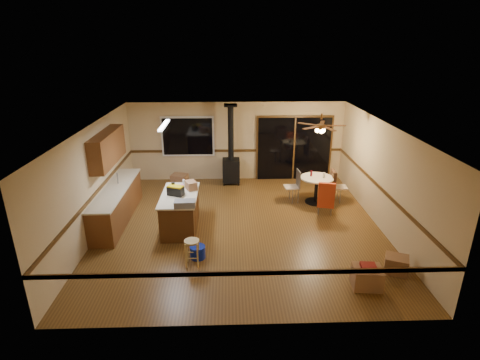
{
  "coord_description": "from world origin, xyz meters",
  "views": [
    {
      "loc": [
        -0.29,
        -8.49,
        4.46
      ],
      "look_at": [
        0.0,
        0.3,
        1.15
      ],
      "focal_mm": 28.0,
      "sensor_mm": 36.0,
      "label": 1
    }
  ],
  "objects_px": {
    "kitchen_island": "(180,211)",
    "chair_near": "(326,195)",
    "toolbox_grey": "(185,204)",
    "bar_stool": "(192,253)",
    "dining_table": "(316,185)",
    "toolbox_black": "(176,191)",
    "box_corner_b": "(396,265)",
    "wood_stove": "(231,162)",
    "box_corner_a": "(367,277)",
    "blue_bucket": "(198,252)",
    "chair_left": "(295,182)",
    "chair_right": "(334,182)",
    "box_under_window": "(180,180)"
  },
  "relations": [
    {
      "from": "chair_left",
      "to": "chair_near",
      "type": "distance_m",
      "value": 1.18
    },
    {
      "from": "box_under_window",
      "to": "box_corner_b",
      "type": "relative_size",
      "value": 1.11
    },
    {
      "from": "wood_stove",
      "to": "chair_right",
      "type": "bearing_deg",
      "value": -27.74
    },
    {
      "from": "wood_stove",
      "to": "box_corner_a",
      "type": "bearing_deg",
      "value": -65.63
    },
    {
      "from": "kitchen_island",
      "to": "wood_stove",
      "type": "xyz_separation_m",
      "value": [
        1.3,
        3.05,
        0.28
      ]
    },
    {
      "from": "bar_stool",
      "to": "box_under_window",
      "type": "distance_m",
      "value": 4.64
    },
    {
      "from": "blue_bucket",
      "to": "box_corner_a",
      "type": "distance_m",
      "value": 3.49
    },
    {
      "from": "bar_stool",
      "to": "chair_right",
      "type": "xyz_separation_m",
      "value": [
        3.82,
        3.18,
        0.31
      ]
    },
    {
      "from": "kitchen_island",
      "to": "chair_near",
      "type": "height_order",
      "value": "chair_near"
    },
    {
      "from": "toolbox_grey",
      "to": "dining_table",
      "type": "relative_size",
      "value": 0.5
    },
    {
      "from": "kitchen_island",
      "to": "box_corner_a",
      "type": "height_order",
      "value": "kitchen_island"
    },
    {
      "from": "chair_near",
      "to": "box_under_window",
      "type": "bearing_deg",
      "value": 150.81
    },
    {
      "from": "chair_left",
      "to": "chair_right",
      "type": "distance_m",
      "value": 1.11
    },
    {
      "from": "chair_right",
      "to": "chair_near",
      "type": "bearing_deg",
      "value": -115.91
    },
    {
      "from": "wood_stove",
      "to": "toolbox_black",
      "type": "height_order",
      "value": "wood_stove"
    },
    {
      "from": "kitchen_island",
      "to": "box_corner_b",
      "type": "bearing_deg",
      "value": -24.53
    },
    {
      "from": "bar_stool",
      "to": "dining_table",
      "type": "distance_m",
      "value": 4.55
    },
    {
      "from": "bar_stool",
      "to": "toolbox_grey",
      "type": "bearing_deg",
      "value": 102.85
    },
    {
      "from": "toolbox_grey",
      "to": "toolbox_black",
      "type": "height_order",
      "value": "toolbox_black"
    },
    {
      "from": "blue_bucket",
      "to": "chair_near",
      "type": "xyz_separation_m",
      "value": [
        3.27,
        1.98,
        0.46
      ]
    },
    {
      "from": "chair_near",
      "to": "chair_right",
      "type": "distance_m",
      "value": 1.05
    },
    {
      "from": "toolbox_black",
      "to": "chair_near",
      "type": "distance_m",
      "value": 3.94
    },
    {
      "from": "dining_table",
      "to": "box_corner_b",
      "type": "bearing_deg",
      "value": -76.27
    },
    {
      "from": "dining_table",
      "to": "chair_right",
      "type": "distance_m",
      "value": 0.53
    },
    {
      "from": "chair_near",
      "to": "chair_right",
      "type": "xyz_separation_m",
      "value": [
        0.46,
        0.94,
        0.0
      ]
    },
    {
      "from": "wood_stove",
      "to": "box_corner_a",
      "type": "distance_m",
      "value": 6.16
    },
    {
      "from": "kitchen_island",
      "to": "box_under_window",
      "type": "height_order",
      "value": "kitchen_island"
    },
    {
      "from": "box_corner_a",
      "to": "toolbox_black",
      "type": "bearing_deg",
      "value": 147.3
    },
    {
      "from": "box_corner_a",
      "to": "box_corner_b",
      "type": "height_order",
      "value": "box_corner_a"
    },
    {
      "from": "toolbox_grey",
      "to": "toolbox_black",
      "type": "relative_size",
      "value": 1.22
    },
    {
      "from": "toolbox_grey",
      "to": "box_corner_b",
      "type": "relative_size",
      "value": 1.07
    },
    {
      "from": "toolbox_black",
      "to": "bar_stool",
      "type": "distance_m",
      "value": 1.87
    },
    {
      "from": "bar_stool",
      "to": "box_under_window",
      "type": "relative_size",
      "value": 1.17
    },
    {
      "from": "toolbox_black",
      "to": "chair_left",
      "type": "relative_size",
      "value": 0.75
    },
    {
      "from": "blue_bucket",
      "to": "chair_right",
      "type": "distance_m",
      "value": 4.76
    },
    {
      "from": "bar_stool",
      "to": "chair_right",
      "type": "relative_size",
      "value": 0.82
    },
    {
      "from": "chair_near",
      "to": "box_corner_b",
      "type": "height_order",
      "value": "chair_near"
    },
    {
      "from": "dining_table",
      "to": "box_corner_a",
      "type": "height_order",
      "value": "dining_table"
    },
    {
      "from": "toolbox_grey",
      "to": "bar_stool",
      "type": "relative_size",
      "value": 0.82
    },
    {
      "from": "dining_table",
      "to": "chair_near",
      "type": "xyz_separation_m",
      "value": [
        0.06,
        -0.88,
        0.06
      ]
    },
    {
      "from": "chair_right",
      "to": "box_under_window",
      "type": "bearing_deg",
      "value": 163.29
    },
    {
      "from": "box_under_window",
      "to": "kitchen_island",
      "type": "bearing_deg",
      "value": -82.63
    },
    {
      "from": "toolbox_grey",
      "to": "box_corner_b",
      "type": "xyz_separation_m",
      "value": [
        4.39,
        -1.39,
        -0.79
      ]
    },
    {
      "from": "chair_left",
      "to": "toolbox_grey",
      "type": "bearing_deg",
      "value": -142.44
    },
    {
      "from": "toolbox_black",
      "to": "box_corner_b",
      "type": "height_order",
      "value": "toolbox_black"
    },
    {
      "from": "kitchen_island",
      "to": "chair_right",
      "type": "distance_m",
      "value": 4.51
    },
    {
      "from": "blue_bucket",
      "to": "chair_left",
      "type": "distance_m",
      "value": 3.98
    },
    {
      "from": "dining_table",
      "to": "box_corner_a",
      "type": "distance_m",
      "value": 3.99
    },
    {
      "from": "chair_left",
      "to": "box_corner_b",
      "type": "height_order",
      "value": "chair_left"
    },
    {
      "from": "kitchen_island",
      "to": "dining_table",
      "type": "height_order",
      "value": "kitchen_island"
    }
  ]
}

